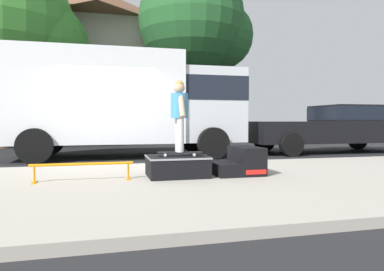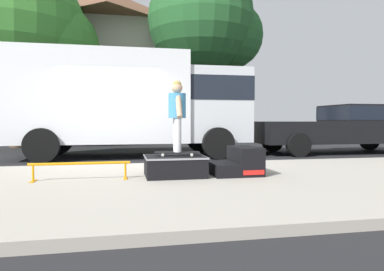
% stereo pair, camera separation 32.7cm
% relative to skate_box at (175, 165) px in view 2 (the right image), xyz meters
% --- Properties ---
extents(ground_plane, '(140.00, 140.00, 0.00)m').
position_rel_skate_box_xyz_m(ground_plane, '(-1.17, 2.49, -0.31)').
color(ground_plane, black).
extents(sidewalk_slab, '(50.00, 5.00, 0.12)m').
position_rel_skate_box_xyz_m(sidewalk_slab, '(-1.17, -0.51, -0.25)').
color(sidewalk_slab, '#A8A093').
rests_on(sidewalk_slab, ground).
extents(skate_box, '(1.03, 0.85, 0.35)m').
position_rel_skate_box_xyz_m(skate_box, '(0.00, 0.00, 0.00)').
color(skate_box, black).
rests_on(skate_box, sidewalk_slab).
extents(kicker_ramp, '(0.86, 0.88, 0.49)m').
position_rel_skate_box_xyz_m(kicker_ramp, '(1.16, -0.00, 0.01)').
color(kicker_ramp, black).
rests_on(kicker_ramp, sidewalk_slab).
extents(grind_rail, '(1.60, 0.28, 0.29)m').
position_rel_skate_box_xyz_m(grind_rail, '(-1.57, -0.09, 0.03)').
color(grind_rail, orange).
rests_on(grind_rail, sidewalk_slab).
extents(skateboard, '(0.80, 0.32, 0.07)m').
position_rel_skate_box_xyz_m(skateboard, '(0.05, 0.03, 0.22)').
color(skateboard, black).
rests_on(skateboard, skate_box).
extents(skater_kid, '(0.30, 0.64, 1.24)m').
position_rel_skate_box_xyz_m(skater_kid, '(0.05, 0.03, 0.96)').
color(skater_kid, silver).
rests_on(skater_kid, skateboard).
extents(box_truck, '(6.91, 2.63, 3.05)m').
position_rel_skate_box_xyz_m(box_truck, '(-0.56, 4.69, 1.39)').
color(box_truck, white).
rests_on(box_truck, ground).
extents(pickup_truck_black, '(5.70, 2.09, 1.61)m').
position_rel_skate_box_xyz_m(pickup_truck_black, '(6.40, 4.51, 0.58)').
color(pickup_truck_black, black).
rests_on(pickup_truck_black, ground).
extents(street_tree_main, '(6.06, 5.51, 7.58)m').
position_rel_skate_box_xyz_m(street_tree_main, '(-4.78, 9.33, 4.35)').
color(street_tree_main, brown).
rests_on(street_tree_main, ground).
extents(street_tree_neighbour, '(5.27, 4.79, 8.00)m').
position_rel_skate_box_xyz_m(street_tree_neighbour, '(2.92, 9.55, 5.14)').
color(street_tree_neighbour, brown).
rests_on(street_tree_neighbour, ground).
extents(house_behind, '(9.54, 8.22, 8.40)m').
position_rel_skate_box_xyz_m(house_behind, '(-1.48, 14.47, 3.93)').
color(house_behind, beige).
rests_on(house_behind, ground).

